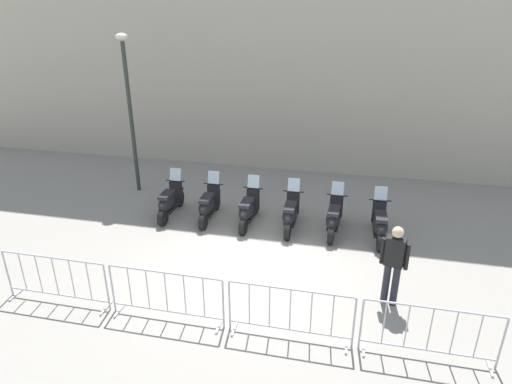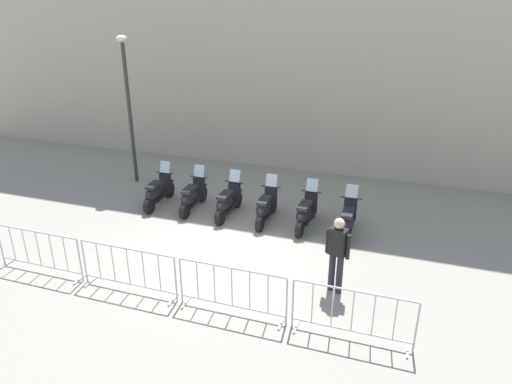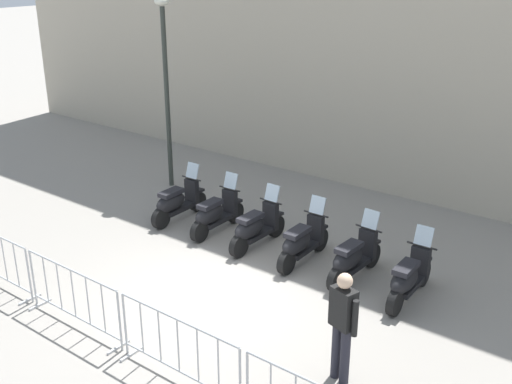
{
  "view_description": "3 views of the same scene",
  "coord_description": "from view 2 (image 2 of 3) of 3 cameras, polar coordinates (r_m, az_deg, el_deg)",
  "views": [
    {
      "loc": [
        2.15,
        -8.33,
        5.64
      ],
      "look_at": [
        -0.44,
        2.16,
        0.94
      ],
      "focal_mm": 31.08,
      "sensor_mm": 36.0,
      "label": 1
    },
    {
      "loc": [
        4.28,
        -9.08,
        5.86
      ],
      "look_at": [
        0.4,
        1.58,
        1.09
      ],
      "focal_mm": 32.68,
      "sensor_mm": 36.0,
      "label": 2
    },
    {
      "loc": [
        6.58,
        -7.03,
        5.76
      ],
      "look_at": [
        -0.74,
        2.2,
        1.16
      ],
      "focal_mm": 43.11,
      "sensor_mm": 36.0,
      "label": 3
    }
  ],
  "objects": [
    {
      "name": "officer_near_row_end",
      "position": [
        9.9,
        9.92,
        -7.11
      ],
      "size": [
        0.53,
        0.31,
        1.73
      ],
      "color": "#23232D",
      "rests_on": "ground"
    },
    {
      "name": "barrier_segment_3",
      "position": [
        8.91,
        11.7,
        -14.54
      ],
      "size": [
        2.26,
        0.49,
        1.07
      ],
      "color": "#B2B5B7",
      "rests_on": "ground"
    },
    {
      "name": "building_facade",
      "position": [
        17.38,
        5.48,
        20.78
      ],
      "size": [
        28.05,
        3.02,
        10.55
      ],
      "primitive_type": "cube",
      "rotation": [
        0.0,
        0.0,
        0.02
      ],
      "color": "#B2A893",
      "rests_on": "ground"
    },
    {
      "name": "street_lamp",
      "position": [
        15.74,
        -15.42,
        11.4
      ],
      "size": [
        0.36,
        0.36,
        4.78
      ],
      "color": "#2D332D",
      "rests_on": "ground"
    },
    {
      "name": "barrier_segment_1",
      "position": [
        10.33,
        -15.33,
        -9.21
      ],
      "size": [
        2.26,
        0.49,
        1.07
      ],
      "color": "#B2B5B7",
      "rests_on": "ground"
    },
    {
      "name": "motorcycle_5",
      "position": [
        12.44,
        11.16,
        -3.42
      ],
      "size": [
        0.56,
        1.72,
        1.24
      ],
      "color": "black",
      "rests_on": "ground"
    },
    {
      "name": "motorcycle_0",
      "position": [
        14.26,
        -11.95,
        0.01
      ],
      "size": [
        0.56,
        1.72,
        1.24
      ],
      "color": "black",
      "rests_on": "ground"
    },
    {
      "name": "motorcycle_3",
      "position": [
        12.93,
        1.2,
        -1.91
      ],
      "size": [
        0.56,
        1.72,
        1.24
      ],
      "color": "black",
      "rests_on": "ground"
    },
    {
      "name": "motorcycle_2",
      "position": [
        13.28,
        -3.49,
        -1.25
      ],
      "size": [
        0.56,
        1.72,
        1.24
      ],
      "color": "black",
      "rests_on": "ground"
    },
    {
      "name": "barrier_segment_2",
      "position": [
        9.35,
        -2.96,
        -11.99
      ],
      "size": [
        2.26,
        0.49,
        1.07
      ],
      "color": "#B2B5B7",
      "rests_on": "ground"
    },
    {
      "name": "motorcycle_4",
      "position": [
        12.68,
        6.11,
        -2.56
      ],
      "size": [
        0.56,
        1.72,
        1.24
      ],
      "color": "black",
      "rests_on": "ground"
    },
    {
      "name": "barrier_segment_0",
      "position": [
        11.7,
        -25.04,
        -6.68
      ],
      "size": [
        2.26,
        0.49,
        1.07
      ],
      "color": "#B2B5B7",
      "rests_on": "ground"
    },
    {
      "name": "ground_plane",
      "position": [
        11.63,
        -4.59,
        -7.55
      ],
      "size": [
        120.0,
        120.0,
        0.0
      ],
      "primitive_type": "plane",
      "color": "gray"
    },
    {
      "name": "motorcycle_1",
      "position": [
        13.76,
        -7.8,
        -0.55
      ],
      "size": [
        0.56,
        1.72,
        1.24
      ],
      "color": "black",
      "rests_on": "ground"
    }
  ]
}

